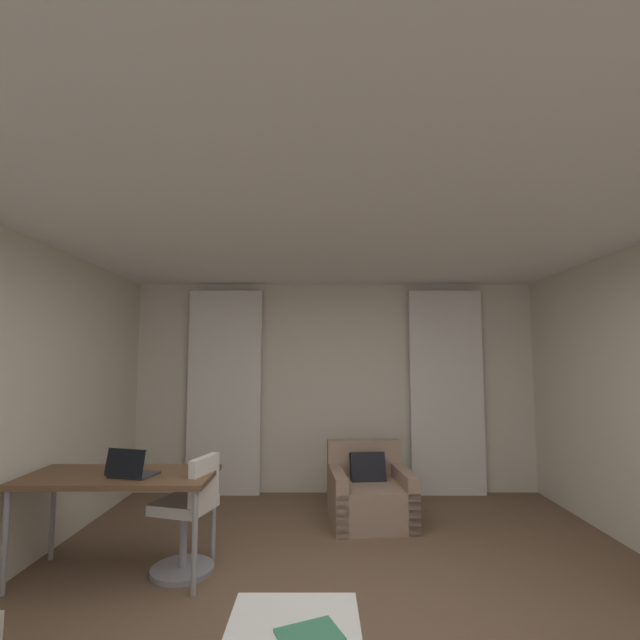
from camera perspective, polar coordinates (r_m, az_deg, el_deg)
wall_window at (r=5.78m, az=2.19°, el=-8.35°), size 5.12×0.06×2.60m
ceiling at (r=2.93m, az=4.16°, el=15.02°), size 5.12×6.12×0.06m
curtain_left_panel at (r=5.77m, az=-11.70°, el=-8.75°), size 0.90×0.06×2.50m
curtain_right_panel at (r=5.87m, az=15.94°, el=-8.60°), size 0.90×0.06×2.50m
armchair at (r=4.96m, az=6.55°, el=-21.09°), size 0.86×0.87×0.76m
desk at (r=4.00m, az=-23.70°, el=-18.18°), size 1.43×0.67×0.75m
desk_chair at (r=3.96m, az=-16.01°, el=-23.06°), size 0.50×0.50×0.88m
laptop at (r=3.85m, az=-22.47°, el=-17.13°), size 0.37×0.32×0.22m
magazine_open at (r=2.49m, az=-1.10°, el=-34.89°), size 0.34×0.29×0.01m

